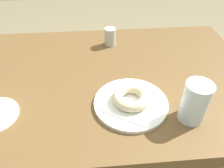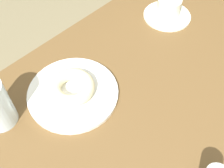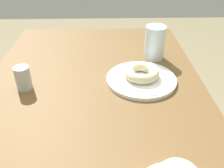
% 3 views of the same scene
% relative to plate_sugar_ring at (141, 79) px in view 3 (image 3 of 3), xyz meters
% --- Properties ---
extents(table, '(1.24, 0.73, 0.74)m').
position_rel_plate_sugar_ring_xyz_m(table, '(-0.13, 0.16, -0.09)').
color(table, brown).
rests_on(table, ground_plane).
extents(plate_sugar_ring, '(0.23, 0.23, 0.01)m').
position_rel_plate_sugar_ring_xyz_m(plate_sugar_ring, '(0.00, 0.00, 0.00)').
color(plate_sugar_ring, white).
rests_on(plate_sugar_ring, table).
extents(napkin_sugar_ring, '(0.21, 0.21, 0.00)m').
position_rel_plate_sugar_ring_xyz_m(napkin_sugar_ring, '(0.00, 0.00, 0.01)').
color(napkin_sugar_ring, white).
rests_on(napkin_sugar_ring, plate_sugar_ring).
extents(donut_sugar_ring, '(0.12, 0.12, 0.03)m').
position_rel_plate_sugar_ring_xyz_m(donut_sugar_ring, '(0.00, 0.00, 0.03)').
color(donut_sugar_ring, beige).
rests_on(donut_sugar_ring, napkin_sugar_ring).
extents(water_glass, '(0.08, 0.08, 0.13)m').
position_rel_plate_sugar_ring_xyz_m(water_glass, '(0.17, -0.07, 0.06)').
color(water_glass, silver).
rests_on(water_glass, table).
extents(sugar_jar, '(0.05, 0.05, 0.08)m').
position_rel_plate_sugar_ring_xyz_m(sugar_jar, '(-0.03, 0.38, 0.03)').
color(sugar_jar, '#B1B6B2').
rests_on(sugar_jar, table).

